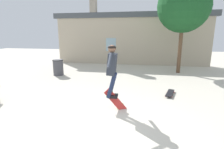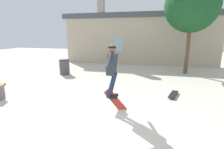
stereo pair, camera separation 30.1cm
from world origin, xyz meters
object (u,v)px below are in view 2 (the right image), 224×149
(tree_right, at_px, (192,6))
(skater, at_px, (112,67))
(skateboard_flipping, at_px, (115,101))
(skateboard_resting, at_px, (173,94))
(trash_bin, at_px, (64,66))

(tree_right, relative_size, skater, 3.32)
(skater, bearing_deg, tree_right, 61.72)
(tree_right, xyz_separation_m, skateboard_flipping, (-2.63, -5.50, -3.23))
(skateboard_flipping, distance_m, skateboard_resting, 2.32)
(skater, relative_size, skateboard_flipping, 1.95)
(tree_right, distance_m, skateboard_flipping, 6.90)
(skateboard_flipping, xyz_separation_m, skateboard_resting, (1.70, 1.57, -0.19))
(trash_bin, xyz_separation_m, skater, (3.58, -3.71, 0.81))
(skateboard_resting, bearing_deg, tree_right, -178.22)
(tree_right, relative_size, skateboard_resting, 5.62)
(skater, xyz_separation_m, skateboard_flipping, (0.10, 0.01, -0.98))
(trash_bin, bearing_deg, skateboard_resting, -21.59)
(skater, height_order, skateboard_flipping, skater)
(skateboard_flipping, bearing_deg, trash_bin, 121.11)
(trash_bin, bearing_deg, skateboard_flipping, -45.20)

